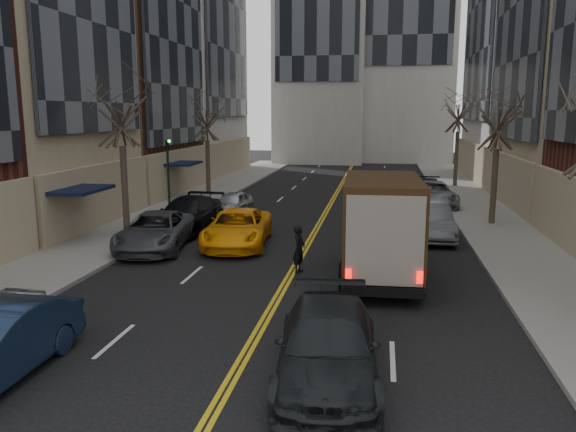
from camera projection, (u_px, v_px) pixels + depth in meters
name	position (u px, v px, depth m)	size (l,w,h in m)	color
sidewalk_left	(175.00, 208.00, 33.64)	(4.00, 66.00, 0.15)	slate
sidewalk_right	(488.00, 217.00, 30.75)	(4.00, 66.00, 0.15)	slate
tree_lf_mid	(120.00, 93.00, 25.63)	(3.20, 3.20, 8.91)	#382D23
tree_lf_far	(206.00, 108.00, 38.35)	(3.20, 3.20, 8.12)	#382D23
tree_rt_mid	(499.00, 104.00, 27.73)	(3.20, 3.20, 8.32)	#382D23
tree_rt_far	(460.00, 99.00, 42.18)	(3.20, 3.20, 9.11)	#382D23
traffic_signal	(168.00, 172.00, 28.03)	(0.29, 0.26, 4.70)	black
ups_truck	(381.00, 228.00, 19.38)	(2.89, 6.68, 3.61)	black
observer_sedan	(328.00, 345.00, 12.16)	(2.57, 5.50, 1.55)	black
taxi	(237.00, 228.00, 24.45)	(2.58, 5.59, 1.55)	#FFA60A
pedestrian	(299.00, 249.00, 20.32)	(0.64, 0.42, 1.75)	black
parked_lf_c	(155.00, 231.00, 23.85)	(2.57, 5.57, 1.55)	#47494E
parked_lf_d	(187.00, 215.00, 27.40)	(2.31, 5.68, 1.65)	black
parked_lf_e	(232.00, 204.00, 31.50)	(1.60, 3.99, 1.36)	#A8ACB0
parked_rt_a	(432.00, 222.00, 25.81)	(1.63, 4.68, 1.54)	#51555A
parked_rt_b	(433.00, 194.00, 34.55)	(2.59, 5.61, 1.56)	#9B9DA2
parked_rt_c	(428.00, 189.00, 37.75)	(1.87, 4.60, 1.33)	black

